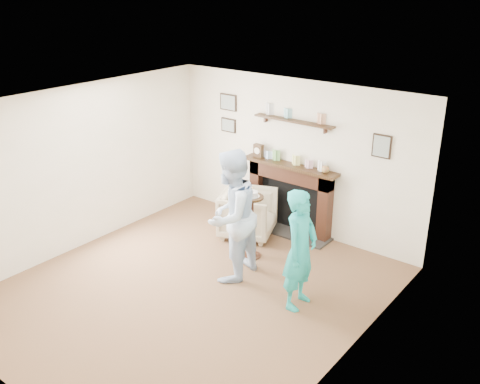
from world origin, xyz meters
name	(u,v)px	position (x,y,z in m)	size (l,w,h in m)	color
ground	(191,290)	(0.00, 0.00, 0.00)	(5.00, 5.00, 0.00)	brown
room_shell	(222,163)	(0.00, 0.69, 1.62)	(4.54, 5.02, 2.52)	beige
armchair	(248,235)	(-0.40, 1.81, 0.00)	(0.81, 0.83, 0.76)	tan
man	(231,276)	(0.19, 0.63, 0.00)	(0.90, 0.70, 1.86)	silver
woman	(298,304)	(1.31, 0.61, 0.00)	(0.58, 0.38, 1.58)	#1DA6A6
pedestal_table	(252,214)	(0.07, 1.26, 0.69)	(0.35, 0.35, 1.12)	black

